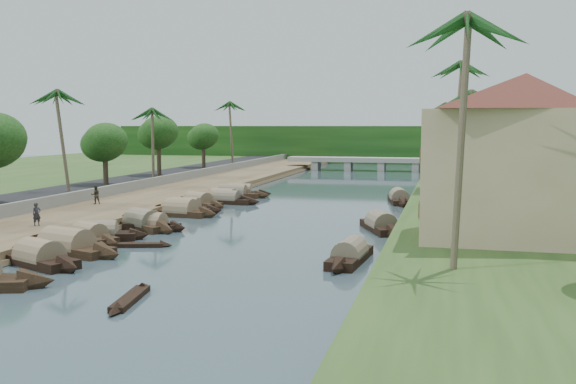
% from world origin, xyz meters
% --- Properties ---
extents(ground, '(220.00, 220.00, 0.00)m').
position_xyz_m(ground, '(0.00, 0.00, 0.00)').
color(ground, '#374A53').
rests_on(ground, ground).
extents(left_bank, '(10.00, 180.00, 0.80)m').
position_xyz_m(left_bank, '(-16.00, 20.00, 0.40)').
color(left_bank, brown).
rests_on(left_bank, ground).
extents(right_bank, '(16.00, 180.00, 1.20)m').
position_xyz_m(right_bank, '(19.00, 20.00, 0.60)').
color(right_bank, '#27481C').
rests_on(right_bank, ground).
extents(road, '(8.00, 180.00, 1.40)m').
position_xyz_m(road, '(-24.50, 20.00, 0.70)').
color(road, black).
rests_on(road, ground).
extents(retaining_wall, '(0.40, 180.00, 1.10)m').
position_xyz_m(retaining_wall, '(-20.20, 20.00, 1.35)').
color(retaining_wall, gray).
rests_on(retaining_wall, left_bank).
extents(treeline, '(120.00, 14.00, 8.00)m').
position_xyz_m(treeline, '(0.00, 100.00, 4.00)').
color(treeline, '#11350E').
rests_on(treeline, ground).
extents(bridge, '(28.00, 4.00, 2.40)m').
position_xyz_m(bridge, '(0.00, 72.00, 1.72)').
color(bridge, gray).
rests_on(bridge, ground).
extents(building_near, '(14.85, 14.85, 10.20)m').
position_xyz_m(building_near, '(18.99, -2.00, 6.38)').
color(building_near, '#CBAD88').
rests_on(building_near, right_bank).
extents(building_mid, '(14.11, 14.11, 9.70)m').
position_xyz_m(building_mid, '(19.99, 14.00, 6.13)').
color(building_mid, '#D3B095').
rests_on(building_mid, right_bank).
extents(building_far, '(15.59, 15.59, 10.20)m').
position_xyz_m(building_far, '(18.99, 28.00, 6.38)').
color(building_far, silver).
rests_on(building_far, right_bank).
extents(building_distant, '(12.62, 12.62, 9.20)m').
position_xyz_m(building_distant, '(19.99, 48.00, 5.88)').
color(building_distant, '#CBAD88').
rests_on(building_distant, right_bank).
extents(sampan_1, '(7.82, 4.71, 2.30)m').
position_xyz_m(sampan_1, '(-8.76, -11.00, 0.42)').
color(sampan_1, black).
rests_on(sampan_1, ground).
extents(sampan_2, '(9.74, 4.53, 2.49)m').
position_xyz_m(sampan_2, '(-9.34, -7.31, 0.42)').
color(sampan_2, black).
rests_on(sampan_2, ground).
extents(sampan_3, '(7.34, 3.95, 1.99)m').
position_xyz_m(sampan_3, '(-9.73, -2.65, 0.41)').
color(sampan_3, black).
rests_on(sampan_3, ground).
extents(sampan_4, '(6.91, 4.55, 2.02)m').
position_xyz_m(sampan_4, '(-9.94, -3.60, 0.41)').
color(sampan_4, black).
rests_on(sampan_4, ground).
extents(sampan_5, '(6.27, 2.05, 2.01)m').
position_xyz_m(sampan_5, '(-8.04, 2.32, 0.41)').
color(sampan_5, black).
rests_on(sampan_5, ground).
extents(sampan_6, '(7.96, 5.74, 2.41)m').
position_xyz_m(sampan_6, '(-8.93, 2.66, 0.42)').
color(sampan_6, black).
rests_on(sampan_6, ground).
extents(sampan_7, '(7.62, 1.84, 2.05)m').
position_xyz_m(sampan_7, '(-9.49, 12.40, 0.41)').
color(sampan_7, black).
rests_on(sampan_7, ground).
extents(sampan_8, '(7.84, 2.78, 2.36)m').
position_xyz_m(sampan_8, '(-9.06, 10.24, 0.42)').
color(sampan_8, black).
rests_on(sampan_8, ground).
extents(sampan_9, '(7.75, 2.23, 1.97)m').
position_xyz_m(sampan_9, '(-8.01, 19.98, 0.41)').
color(sampan_9, black).
rests_on(sampan_9, ground).
extents(sampan_10, '(7.70, 5.08, 2.17)m').
position_xyz_m(sampan_10, '(-10.02, 16.87, 0.41)').
color(sampan_10, black).
rests_on(sampan_10, ground).
extents(sampan_11, '(7.72, 2.64, 2.18)m').
position_xyz_m(sampan_11, '(-8.69, 20.72, 0.42)').
color(sampan_11, black).
rests_on(sampan_11, ground).
extents(sampan_12, '(9.01, 2.00, 2.14)m').
position_xyz_m(sampan_12, '(-9.32, 25.70, 0.41)').
color(sampan_12, black).
rests_on(sampan_12, ground).
extents(sampan_13, '(7.79, 3.10, 2.11)m').
position_xyz_m(sampan_13, '(-8.89, 26.86, 0.41)').
color(sampan_13, black).
rests_on(sampan_13, ground).
extents(sampan_14, '(2.22, 8.37, 2.03)m').
position_xyz_m(sampan_14, '(8.91, -5.56, 0.41)').
color(sampan_14, black).
rests_on(sampan_14, ground).
extents(sampan_15, '(4.78, 8.39, 2.24)m').
position_xyz_m(sampan_15, '(9.57, 6.42, 0.42)').
color(sampan_15, black).
rests_on(sampan_15, ground).
extents(sampan_16, '(3.33, 9.27, 2.22)m').
position_xyz_m(sampan_16, '(9.55, 25.33, 0.42)').
color(sampan_16, black).
rests_on(sampan_16, ground).
extents(canoe_0, '(1.61, 5.58, 0.73)m').
position_xyz_m(canoe_0, '(0.15, -16.74, 0.10)').
color(canoe_0, black).
rests_on(canoe_0, ground).
extents(canoe_1, '(4.58, 1.98, 0.74)m').
position_xyz_m(canoe_1, '(-5.76, -4.33, 0.10)').
color(canoe_1, black).
rests_on(canoe_1, ground).
extents(canoe_2, '(6.05, 1.29, 0.87)m').
position_xyz_m(canoe_2, '(-9.79, 21.20, 0.10)').
color(canoe_2, black).
rests_on(canoe_2, ground).
extents(palm_0, '(3.20, 3.20, 13.68)m').
position_xyz_m(palm_0, '(15.00, -11.43, 13.00)').
color(palm_0, '#74604D').
rests_on(palm_0, ground).
extents(palm_1, '(3.20, 3.20, 10.81)m').
position_xyz_m(palm_1, '(16.00, 4.26, 10.25)').
color(palm_1, '#74604D').
rests_on(palm_1, ground).
extents(palm_2, '(3.20, 3.20, 14.52)m').
position_xyz_m(palm_2, '(15.00, 21.52, 13.81)').
color(palm_2, '#74604D').
rests_on(palm_2, ground).
extents(palm_3, '(3.20, 3.20, 11.02)m').
position_xyz_m(palm_3, '(16.00, 36.16, 10.45)').
color(palm_3, '#74604D').
rests_on(palm_3, ground).
extents(palm_5, '(3.20, 3.20, 11.78)m').
position_xyz_m(palm_5, '(-24.00, 15.33, 11.40)').
color(palm_5, '#74604D').
rests_on(palm_5, ground).
extents(palm_6, '(3.20, 3.20, 10.29)m').
position_xyz_m(palm_6, '(-22.00, 31.49, 9.95)').
color(palm_6, '#74604D').
rests_on(palm_6, ground).
extents(palm_7, '(3.20, 3.20, 11.70)m').
position_xyz_m(palm_7, '(14.00, 56.62, 11.10)').
color(palm_7, '#74604D').
rests_on(palm_7, ground).
extents(palm_8, '(3.20, 3.20, 12.02)m').
position_xyz_m(palm_8, '(-20.50, 58.05, 11.61)').
color(palm_8, '#74604D').
rests_on(palm_8, ground).
extents(tree_3, '(4.95, 4.95, 6.88)m').
position_xyz_m(tree_3, '(-24.00, 23.21, 6.17)').
color(tree_3, '#4A3E2A').
rests_on(tree_3, ground).
extents(tree_4, '(5.07, 5.07, 7.88)m').
position_xyz_m(tree_4, '(-24.00, 37.40, 7.10)').
color(tree_4, '#4A3E2A').
rests_on(tree_4, ground).
extents(tree_5, '(4.62, 4.62, 6.88)m').
position_xyz_m(tree_5, '(-24.00, 53.95, 6.29)').
color(tree_5, '#4A3E2A').
rests_on(tree_5, ground).
extents(tree_6, '(4.64, 4.64, 7.57)m').
position_xyz_m(tree_6, '(24.00, 28.53, 6.76)').
color(tree_6, '#4A3E2A').
rests_on(tree_6, ground).
extents(person_near, '(0.68, 0.75, 1.72)m').
position_xyz_m(person_near, '(-15.07, -2.31, 1.66)').
color(person_near, '#26242B').
rests_on(person_near, left_bank).
extents(person_far, '(1.06, 1.05, 1.73)m').
position_xyz_m(person_far, '(-17.89, 10.66, 1.66)').
color(person_far, '#332E24').
rests_on(person_far, left_bank).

